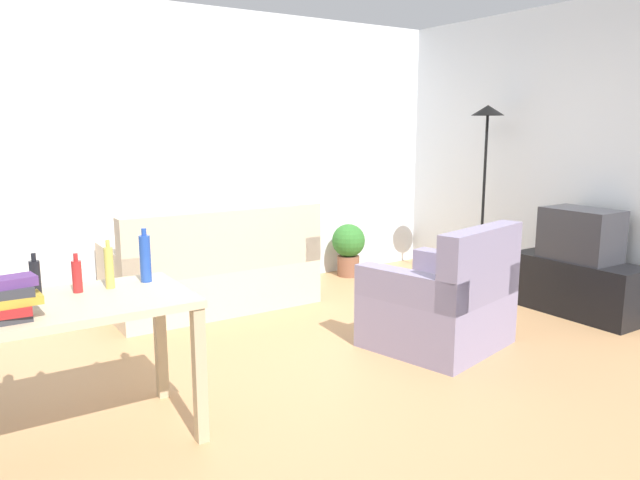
{
  "coord_description": "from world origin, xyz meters",
  "views": [
    {
      "loc": [
        -2.37,
        -3.26,
        1.6
      ],
      "look_at": [
        0.1,
        0.5,
        0.75
      ],
      "focal_mm": 33.68,
      "sensor_mm": 36.0,
      "label": 1
    }
  ],
  "objects": [
    {
      "name": "tv_stand",
      "position": [
        2.25,
        -0.28,
        0.24
      ],
      "size": [
        0.44,
        1.1,
        0.48
      ],
      "rotation": [
        0.0,
        0.0,
        1.57
      ],
      "color": "black",
      "rests_on": "ground_plane"
    },
    {
      "name": "potted_plant",
      "position": [
        1.39,
        1.9,
        0.33
      ],
      "size": [
        0.36,
        0.36,
        0.57
      ],
      "color": "brown",
      "rests_on": "ground_plane"
    },
    {
      "name": "bottle_red",
      "position": [
        -1.77,
        -0.08,
        0.85
      ],
      "size": [
        0.05,
        0.05,
        0.21
      ],
      "color": "#AD2323",
      "rests_on": "desk"
    },
    {
      "name": "book_stack",
      "position": [
        -2.12,
        -0.4,
        0.86
      ],
      "size": [
        0.28,
        0.18,
        0.19
      ],
      "color": "#333338",
      "rests_on": "desk"
    },
    {
      "name": "wall_rear",
      "position": [
        0.0,
        2.2,
        1.35
      ],
      "size": [
        5.2,
        0.1,
        2.7
      ],
      "primitive_type": "cube",
      "color": "silver",
      "rests_on": "ground_plane"
    },
    {
      "name": "tv",
      "position": [
        2.25,
        -0.28,
        0.7
      ],
      "size": [
        0.41,
        0.6,
        0.44
      ],
      "rotation": [
        0.0,
        0.0,
        1.57
      ],
      "color": "#2D2D33",
      "rests_on": "tv_stand"
    },
    {
      "name": "ground_plane",
      "position": [
        0.0,
        0.0,
        -0.01
      ],
      "size": [
        5.2,
        4.4,
        0.02
      ],
      "primitive_type": "cube",
      "color": "tan"
    },
    {
      "name": "couch",
      "position": [
        -0.31,
        1.59,
        0.31
      ],
      "size": [
        1.79,
        0.84,
        0.92
      ],
      "rotation": [
        0.0,
        0.0,
        3.14
      ],
      "color": "beige",
      "rests_on": "ground_plane"
    },
    {
      "name": "wall_right",
      "position": [
        2.6,
        0.0,
        1.35
      ],
      "size": [
        0.1,
        4.4,
        2.7
      ],
      "primitive_type": "cube",
      "color": "silver",
      "rests_on": "ground_plane"
    },
    {
      "name": "armchair",
      "position": [
        0.71,
        -0.22,
        0.32
      ],
      "size": [
        1.07,
        1.03,
        0.92
      ],
      "rotation": [
        0.0,
        0.0,
        3.38
      ],
      "color": "gray",
      "rests_on": "ground_plane"
    },
    {
      "name": "bottle_squat",
      "position": [
        -1.61,
        -0.09,
        0.87
      ],
      "size": [
        0.05,
        0.05,
        0.26
      ],
      "color": "#BCB24C",
      "rests_on": "desk"
    },
    {
      "name": "desk",
      "position": [
        -1.87,
        -0.22,
        0.65
      ],
      "size": [
        1.21,
        0.71,
        0.76
      ],
      "rotation": [
        0.0,
        0.0,
        -0.01
      ],
      "color": "#C6B28E",
      "rests_on": "ground_plane"
    },
    {
      "name": "torchiere_lamp",
      "position": [
        2.25,
        0.81,
        1.41
      ],
      "size": [
        0.32,
        0.32,
        1.81
      ],
      "color": "black",
      "rests_on": "ground_plane"
    },
    {
      "name": "bottle_dark",
      "position": [
        -1.96,
        -0.01,
        0.85
      ],
      "size": [
        0.05,
        0.05,
        0.22
      ],
      "color": "black",
      "rests_on": "desk"
    },
    {
      "name": "bottle_blue",
      "position": [
        -1.41,
        -0.06,
        0.89
      ],
      "size": [
        0.06,
        0.06,
        0.3
      ],
      "color": "#2347A3",
      "rests_on": "desk"
    }
  ]
}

